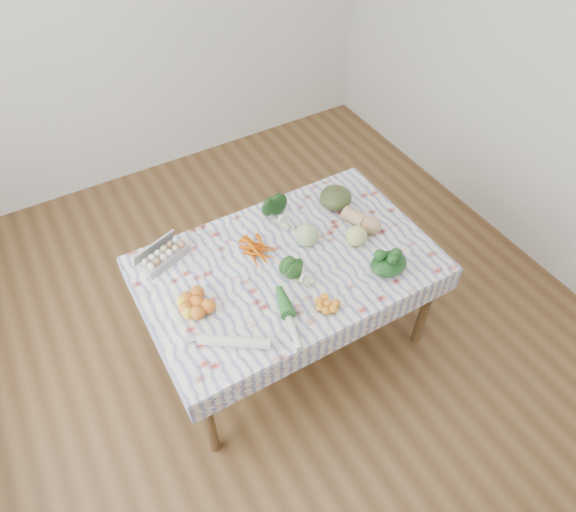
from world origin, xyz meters
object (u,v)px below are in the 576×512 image
Objects in this scene: dining_table at (288,272)px; butternut_squash at (362,219)px; egg_carton at (165,257)px; grapefruit at (357,236)px; kabocha_squash at (336,197)px; cabbage at (307,235)px.

butternut_squash is at bearing 3.85° from dining_table.
grapefruit is at bearing -41.97° from egg_carton.
butternut_squash reaches higher than egg_carton.
egg_carton is 2.34× the size of grapefruit.
grapefruit is at bearing -8.78° from dining_table.
dining_table is 0.59m from kabocha_squash.
kabocha_squash is 0.35m from grapefruit.
kabocha_squash is 1.63× the size of grapefruit.
cabbage reaches higher than kabocha_squash.
egg_carton reaches higher than dining_table.
kabocha_squash reaches higher than grapefruit.
egg_carton is 1.10m from kabocha_squash.
butternut_squash is at bearing 41.87° from grapefruit.
cabbage is 0.56× the size of butternut_squash.
egg_carton is at bearing 157.27° from grapefruit.
kabocha_squash is 0.38m from cabbage.
dining_table is 0.45m from grapefruit.
kabocha_squash is at bearing 28.59° from dining_table.
butternut_squash is (0.36, -0.04, -0.01)m from cabbage.
butternut_squash is at bearing -82.18° from kabocha_squash.
kabocha_squash is 0.82× the size of butternut_squash.
butternut_squash reaches higher than dining_table.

